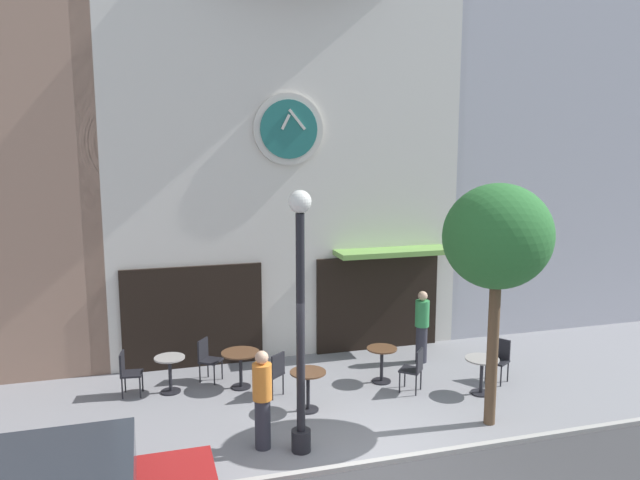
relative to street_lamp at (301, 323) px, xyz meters
The scene contains 17 objects.
ground_plane 2.61m from the street_lamp, 51.06° to the right, with size 29.13×10.98×0.13m.
clock_building 6.72m from the street_lamp, 81.35° to the left, with size 8.81×3.71×11.17m.
neighbor_building_right 11.80m from the street_lamp, 37.84° to the left, with size 6.79×4.41×14.08m.
street_lamp is the anchor object (origin of this frame).
street_tree 3.69m from the street_lamp, ahead, with size 1.92×1.73×4.31m.
cafe_table_rightmost 3.97m from the street_lamp, 122.76° to the left, with size 0.61×0.61×0.74m.
cafe_table_center_right 3.32m from the street_lamp, 100.73° to the left, with size 0.79×0.79×0.76m.
cafe_table_center 2.23m from the street_lamp, 70.65° to the left, with size 0.68×0.68×0.77m.
cafe_table_center_left 3.71m from the street_lamp, 44.78° to the left, with size 0.64×0.64×0.74m.
cafe_table_near_door 4.53m from the street_lamp, 16.63° to the left, with size 0.67×0.67×0.74m.
cafe_chair_under_awning 3.64m from the street_lamp, 30.79° to the left, with size 0.56×0.56×0.90m.
cafe_chair_right_end 2.77m from the street_lamp, 89.29° to the left, with size 0.56×0.56×0.90m.
cafe_chair_outer 4.46m from the street_lamp, 131.77° to the left, with size 0.45×0.45×0.90m.
cafe_chair_mid_row 5.30m from the street_lamp, 19.65° to the left, with size 0.55×0.55×0.90m.
cafe_chair_near_tree 3.97m from the street_lamp, 108.76° to the left, with size 0.56×0.56×0.90m.
pedestrian_green 5.02m from the street_lamp, 40.89° to the left, with size 0.34×0.34×1.67m.
pedestrian_orange 1.45m from the street_lamp, 155.16° to the left, with size 0.43×0.43×1.67m.
Camera 1 is at (-3.16, -8.14, 4.96)m, focal length 33.83 mm.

